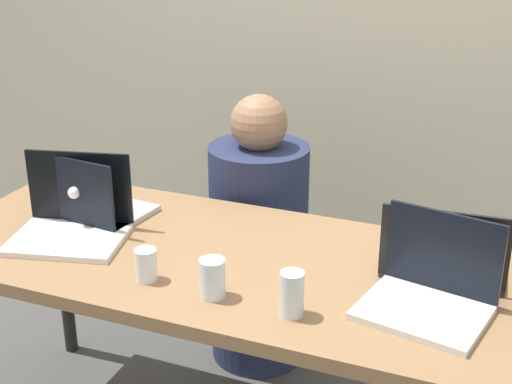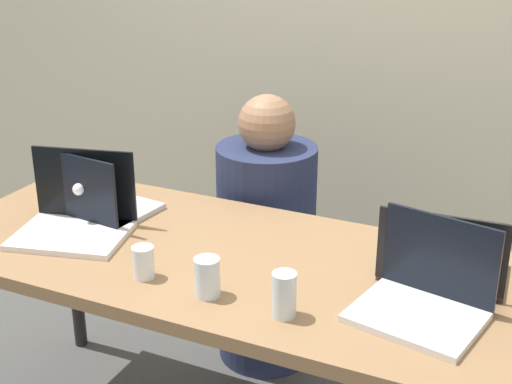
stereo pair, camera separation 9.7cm
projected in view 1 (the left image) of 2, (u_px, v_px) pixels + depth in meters
name	position (u px, v px, depth m)	size (l,w,h in m)	color
back_wall	(373.00, 11.00, 3.07)	(5.01, 0.10, 2.52)	beige
desk	(246.00, 278.00, 2.06)	(1.93, 0.75, 0.74)	olive
person_at_center	(259.00, 246.00, 2.72)	(0.38, 0.38, 1.07)	#242D4E
laptop_back_right	(444.00, 259.00, 1.93)	(0.34, 0.27, 0.22)	#36343B
laptop_front_left	(72.00, 220.00, 2.16)	(0.38, 0.33, 0.24)	silver
laptop_back_left	(96.00, 205.00, 2.28)	(0.31, 0.28, 0.23)	#ADB5BA
laptop_front_right	(430.00, 290.00, 1.77)	(0.34, 0.30, 0.23)	silver
water_glass_right	(292.00, 297.00, 1.74)	(0.06, 0.06, 0.12)	silver
water_glass_center	(214.00, 281.00, 1.83)	(0.07, 0.07, 0.11)	silver
water_glass_left	(146.00, 267.00, 1.91)	(0.06, 0.06, 0.09)	white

